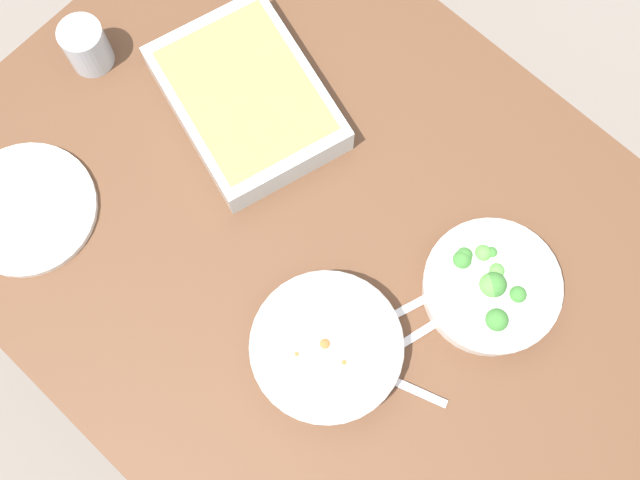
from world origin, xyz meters
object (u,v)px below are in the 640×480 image
object	(u,v)px
broccoli_bowl	(491,287)
spoon_by_stew	(375,373)
spoon_by_broccoli	(434,324)
baking_dish	(247,98)
stew_bowl	(327,348)
fork_on_table	(433,295)
drink_cup	(87,47)
side_plate	(27,209)

from	to	relation	value
broccoli_bowl	spoon_by_stew	xyz separation A→B (m)	(0.04, 0.21, -0.03)
spoon_by_broccoli	spoon_by_stew	bearing A→B (deg)	82.00
baking_dish	spoon_by_broccoli	distance (m)	0.46
stew_bowl	fork_on_table	world-z (taller)	stew_bowl
drink_cup	spoon_by_broccoli	world-z (taller)	drink_cup
stew_bowl	broccoli_bowl	xyz separation A→B (m)	(-0.12, -0.23, -0.00)
drink_cup	fork_on_table	distance (m)	0.68
side_plate	spoon_by_broccoli	size ratio (longest dim) A/B	1.27
baking_dish	fork_on_table	world-z (taller)	baking_dish
baking_dish	fork_on_table	bearing A→B (deg)	175.55
stew_bowl	broccoli_bowl	size ratio (longest dim) A/B	1.08
broccoli_bowl	fork_on_table	bearing A→B (deg)	47.51
spoon_by_stew	spoon_by_broccoli	world-z (taller)	same
broccoli_bowl	baking_dish	world-z (taller)	broccoli_bowl
spoon_by_broccoli	fork_on_table	bearing A→B (deg)	-46.99
drink_cup	broccoli_bowl	bearing A→B (deg)	-169.00
broccoli_bowl	spoon_by_broccoli	bearing A→B (deg)	74.85
broccoli_bowl	spoon_by_broccoli	xyz separation A→B (m)	(0.03, 0.09, -0.03)
stew_bowl	spoon_by_stew	xyz separation A→B (m)	(-0.08, -0.03, -0.03)
broccoli_bowl	spoon_by_stew	bearing A→B (deg)	78.71
spoon_by_broccoli	stew_bowl	bearing A→B (deg)	56.88
broccoli_bowl	drink_cup	bearing A→B (deg)	11.00
spoon_by_stew	spoon_by_broccoli	distance (m)	0.11
drink_cup	spoon_by_stew	xyz separation A→B (m)	(-0.69, 0.07, -0.03)
stew_bowl	spoon_by_broccoli	distance (m)	0.17
spoon_by_broccoli	drink_cup	bearing A→B (deg)	3.86
stew_bowl	spoon_by_broccoli	bearing A→B (deg)	-123.12
drink_cup	fork_on_table	xyz separation A→B (m)	(-0.68, -0.08, -0.04)
spoon_by_stew	spoon_by_broccoli	bearing A→B (deg)	-98.00
drink_cup	side_plate	size ratio (longest dim) A/B	0.39
stew_bowl	drink_cup	bearing A→B (deg)	-8.48
baking_dish	fork_on_table	distance (m)	0.43
stew_bowl	spoon_by_stew	bearing A→B (deg)	-161.08
baking_dish	spoon_by_stew	size ratio (longest dim) A/B	2.04
side_plate	spoon_by_stew	world-z (taller)	side_plate
broccoli_bowl	drink_cup	xyz separation A→B (m)	(0.73, 0.14, 0.01)
broccoli_bowl	side_plate	size ratio (longest dim) A/B	0.94
baking_dish	broccoli_bowl	bearing A→B (deg)	-176.61
broccoli_bowl	stew_bowl	bearing A→B (deg)	63.52
side_plate	fork_on_table	bearing A→B (deg)	-149.20
baking_dish	side_plate	size ratio (longest dim) A/B	1.59
side_plate	spoon_by_stew	xyz separation A→B (m)	(-0.57, -0.18, -0.00)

